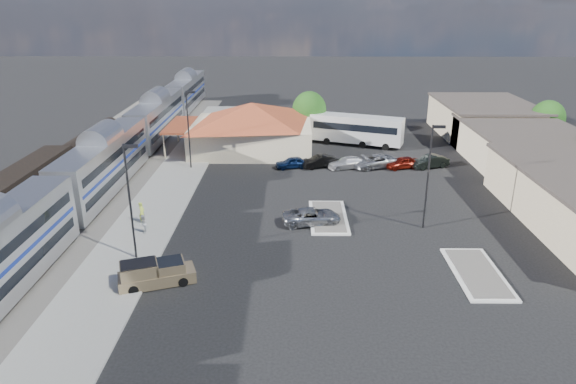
{
  "coord_description": "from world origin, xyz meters",
  "views": [
    {
      "loc": [
        0.83,
        -40.34,
        18.44
      ],
      "look_at": [
        0.38,
        1.11,
        2.8
      ],
      "focal_mm": 32.0,
      "sensor_mm": 36.0,
      "label": 1
    }
  ],
  "objects_px": {
    "pickup_truck": "(157,273)",
    "coach_bus": "(356,128)",
    "suv": "(312,216)",
    "station_depot": "(251,126)"
  },
  "relations": [
    {
      "from": "pickup_truck",
      "to": "coach_bus",
      "type": "xyz_separation_m",
      "value": [
        17.74,
        36.3,
        1.43
      ]
    },
    {
      "from": "suv",
      "to": "coach_bus",
      "type": "xyz_separation_m",
      "value": [
        6.8,
        26.04,
        1.56
      ]
    },
    {
      "from": "station_depot",
      "to": "pickup_truck",
      "type": "bearing_deg",
      "value": -96.69
    },
    {
      "from": "pickup_truck",
      "to": "station_depot",
      "type": "bearing_deg",
      "value": -26.26
    },
    {
      "from": "station_depot",
      "to": "coach_bus",
      "type": "relative_size",
      "value": 1.48
    },
    {
      "from": "station_depot",
      "to": "suv",
      "type": "xyz_separation_m",
      "value": [
        7.0,
        -23.32,
        -2.42
      ]
    },
    {
      "from": "station_depot",
      "to": "coach_bus",
      "type": "xyz_separation_m",
      "value": [
        13.8,
        2.72,
        -0.86
      ]
    },
    {
      "from": "pickup_truck",
      "to": "coach_bus",
      "type": "bearing_deg",
      "value": -45.61
    },
    {
      "from": "pickup_truck",
      "to": "coach_bus",
      "type": "height_order",
      "value": "coach_bus"
    },
    {
      "from": "station_depot",
      "to": "pickup_truck",
      "type": "distance_m",
      "value": 33.89
    }
  ]
}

